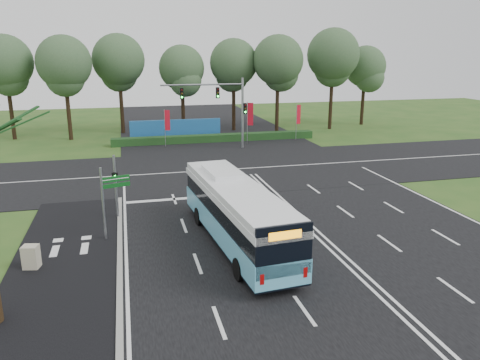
# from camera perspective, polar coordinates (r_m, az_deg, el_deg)

# --- Properties ---
(ground) EXTENTS (120.00, 120.00, 0.00)m
(ground) POSITION_cam_1_polar(r_m,az_deg,el_deg) (28.11, 6.64, -4.46)
(ground) COLOR #284E1A
(ground) RESTS_ON ground
(road_main) EXTENTS (20.00, 120.00, 0.04)m
(road_main) POSITION_cam_1_polar(r_m,az_deg,el_deg) (28.10, 6.64, -4.43)
(road_main) COLOR black
(road_main) RESTS_ON ground
(road_cross) EXTENTS (120.00, 14.00, 0.05)m
(road_cross) POSITION_cam_1_polar(r_m,az_deg,el_deg) (39.07, 0.52, 1.39)
(road_cross) COLOR black
(road_cross) RESTS_ON ground
(bike_path) EXTENTS (5.00, 18.00, 0.06)m
(bike_path) POSITION_cam_1_polar(r_m,az_deg,el_deg) (23.88, -20.27, -9.01)
(bike_path) COLOR black
(bike_path) RESTS_ON ground
(kerb_strip) EXTENTS (0.25, 18.00, 0.12)m
(kerb_strip) POSITION_cam_1_polar(r_m,az_deg,el_deg) (23.68, -14.45, -8.64)
(kerb_strip) COLOR gray
(kerb_strip) RESTS_ON ground
(city_bus) EXTENTS (3.48, 11.88, 3.36)m
(city_bus) POSITION_cam_1_polar(r_m,az_deg,el_deg) (23.47, -0.44, -4.05)
(city_bus) COLOR #5EB9DB
(city_bus) RESTS_ON ground
(pedestrian_signal) EXTENTS (0.35, 0.43, 3.80)m
(pedestrian_signal) POSITION_cam_1_polar(r_m,az_deg,el_deg) (27.99, -14.92, -0.52)
(pedestrian_signal) COLOR gray
(pedestrian_signal) RESTS_ON ground
(street_sign) EXTENTS (1.47, 0.49, 3.88)m
(street_sign) POSITION_cam_1_polar(r_m,az_deg,el_deg) (24.91, -15.68, -1.64)
(street_sign) COLOR gray
(street_sign) RESTS_ON ground
(utility_cabinet) EXTENTS (0.78, 0.70, 1.12)m
(utility_cabinet) POSITION_cam_1_polar(r_m,az_deg,el_deg) (23.32, -24.12, -8.60)
(utility_cabinet) COLOR #B9B095
(utility_cabinet) RESTS_ON ground
(banner_flag_left) EXTENTS (0.57, 0.07, 3.85)m
(banner_flag_left) POSITION_cam_1_polar(r_m,az_deg,el_deg) (48.34, -8.92, 6.97)
(banner_flag_left) COLOR gray
(banner_flag_left) RESTS_ON ground
(banner_flag_mid) EXTENTS (0.62, 0.26, 4.42)m
(banner_flag_mid) POSITION_cam_1_polar(r_m,az_deg,el_deg) (49.37, 1.17, 7.74)
(banner_flag_mid) COLOR gray
(banner_flag_mid) RESTS_ON ground
(banner_flag_right) EXTENTS (0.56, 0.22, 3.91)m
(banner_flag_right) POSITION_cam_1_polar(r_m,az_deg,el_deg) (52.26, 7.09, 7.71)
(banner_flag_right) COLOR gray
(banner_flag_right) RESTS_ON ground
(traffic_light_gantry) EXTENTS (8.41, 0.28, 7.00)m
(traffic_light_gantry) POSITION_cam_1_polar(r_m,az_deg,el_deg) (46.47, -1.86, 9.45)
(traffic_light_gantry) COLOR gray
(traffic_light_gantry) RESTS_ON ground
(hedge) EXTENTS (22.00, 1.20, 0.80)m
(hedge) POSITION_cam_1_polar(r_m,az_deg,el_deg) (50.92, -3.00, 5.12)
(hedge) COLOR #163C18
(hedge) RESTS_ON ground
(blue_hoarding) EXTENTS (10.00, 0.30, 2.20)m
(blue_hoarding) POSITION_cam_1_polar(r_m,az_deg,el_deg) (52.66, -7.83, 6.12)
(blue_hoarding) COLOR #1C589A
(blue_hoarding) RESTS_ON ground
(eucalyptus_row) EXTENTS (48.43, 9.56, 12.27)m
(eucalyptus_row) POSITION_cam_1_polar(r_m,az_deg,el_deg) (56.30, -4.49, 14.19)
(eucalyptus_row) COLOR black
(eucalyptus_row) RESTS_ON ground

